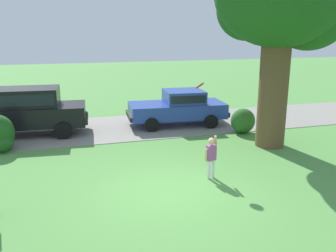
# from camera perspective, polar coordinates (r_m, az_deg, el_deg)

# --- Properties ---
(ground_plane) EXTENTS (80.00, 80.00, 0.00)m
(ground_plane) POSITION_cam_1_polar(r_m,az_deg,el_deg) (9.85, 0.24, -10.15)
(ground_plane) COLOR #518E42
(driveway_strip) EXTENTS (28.00, 4.40, 0.02)m
(driveway_strip) POSITION_cam_1_polar(r_m,az_deg,el_deg) (16.13, -6.67, -0.18)
(driveway_strip) COLOR gray
(driveway_strip) RESTS_ON ground
(oak_tree_large) EXTENTS (4.91, 4.47, 7.34)m
(oak_tree_large) POSITION_cam_1_polar(r_m,az_deg,el_deg) (13.69, 17.56, 18.27)
(oak_tree_large) COLOR brown
(oak_tree_large) RESTS_ON ground
(shrub_near_tree) EXTENTS (1.04, 1.08, 1.29)m
(shrub_near_tree) POSITION_cam_1_polar(r_m,az_deg,el_deg) (14.08, -24.79, -1.30)
(shrub_near_tree) COLOR #1E511C
(shrub_near_tree) RESTS_ON ground
(shrub_centre_left) EXTENTS (1.01, 0.91, 1.03)m
(shrub_centre_left) POSITION_cam_1_polar(r_m,az_deg,el_deg) (15.36, 11.63, 0.79)
(shrub_centre_left) COLOR #286023
(shrub_centre_left) RESTS_ON ground
(parked_sedan) EXTENTS (4.51, 2.31, 1.56)m
(parked_sedan) POSITION_cam_1_polar(r_m,az_deg,el_deg) (16.32, 1.72, 3.11)
(parked_sedan) COLOR #28429E
(parked_sedan) RESTS_ON ground
(parked_suv) EXTENTS (4.83, 2.38, 1.92)m
(parked_suv) POSITION_cam_1_polar(r_m,az_deg,el_deg) (15.72, -21.08, 2.51)
(parked_suv) COLOR black
(parked_suv) RESTS_ON ground
(child_thrower) EXTENTS (0.44, 0.30, 1.29)m
(child_thrower) POSITION_cam_1_polar(r_m,az_deg,el_deg) (10.49, 6.76, -4.43)
(child_thrower) COLOR white
(child_thrower) RESTS_ON ground
(frisbee) EXTENTS (0.31, 0.27, 0.26)m
(frisbee) POSITION_cam_1_polar(r_m,az_deg,el_deg) (10.79, 5.01, 6.30)
(frisbee) COLOR red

